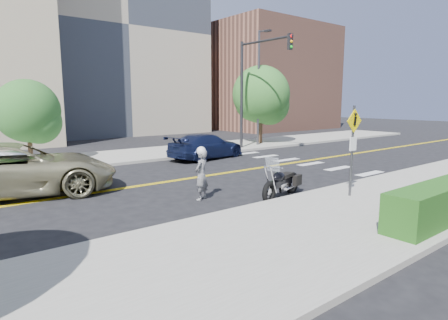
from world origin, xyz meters
name	(u,v)px	position (x,y,z in m)	size (l,w,h in m)	color
ground_plane	(150,184)	(0.00, 0.00, 0.00)	(120.00, 120.00, 0.00)	black
sidewalk_near	(292,235)	(0.00, -7.50, 0.07)	(60.00, 5.00, 0.15)	#9E9B91
sidewalk_far	(87,160)	(0.00, 7.50, 0.07)	(60.00, 5.00, 0.15)	#9E9B91
building_mid	(100,35)	(8.00, 26.00, 10.00)	(18.00, 14.00, 20.00)	#A39984
building_right	(266,78)	(26.00, 20.00, 6.00)	(14.00, 12.00, 12.00)	#8C5947
lamp_post	(258,89)	(12.00, 6.50, 4.15)	(0.16, 0.16, 8.00)	#4C4C51
traffic_light	(251,79)	(10.00, 5.08, 4.67)	(0.28, 4.50, 7.00)	black
pedestrian_sign	(353,142)	(4.20, -6.31, 1.96)	(0.78, 0.08, 3.00)	#4C4C51
motorcyclist	(201,173)	(0.31, -3.18, 0.90)	(0.74, 0.65, 1.81)	#B0B1B5
motorcycle	(282,176)	(2.70, -4.60, 0.74)	(2.42, 0.74, 1.47)	black
suv	(16,169)	(-4.47, 1.28, 0.93)	(3.10, 6.71, 1.87)	tan
parked_car_silver	(21,167)	(-3.94, 3.50, 0.64)	(1.35, 3.88, 1.28)	#A7AAAE
parked_car_blue	(206,146)	(5.75, 4.15, 0.72)	(2.01, 4.95, 1.44)	#172045
tree_far_a	(27,111)	(-2.69, 8.03, 2.78)	(3.21, 3.21, 4.39)	#382619
tree_far_b	(261,95)	(12.92, 7.18, 3.76)	(4.27, 4.27, 5.90)	#382619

